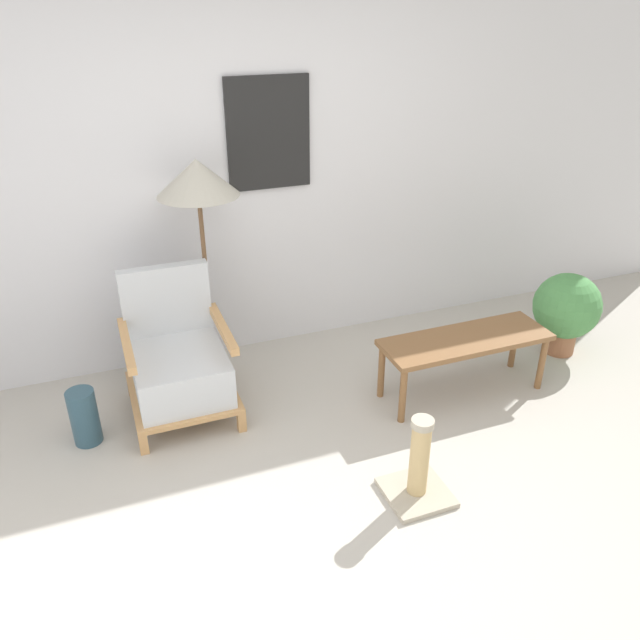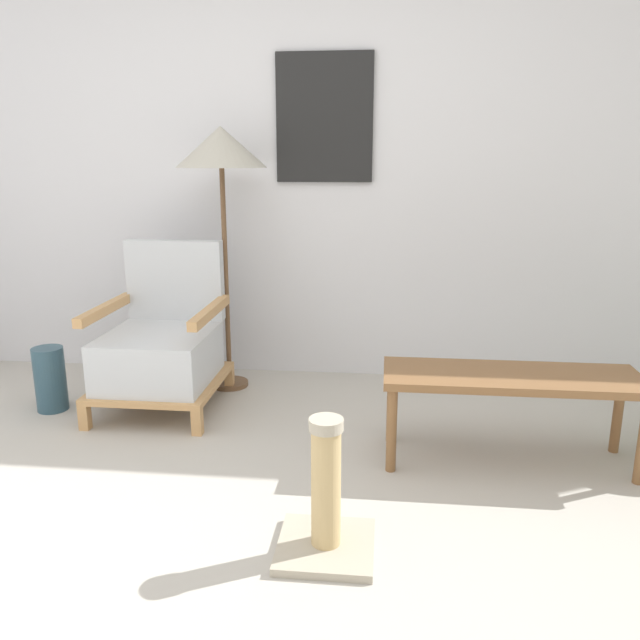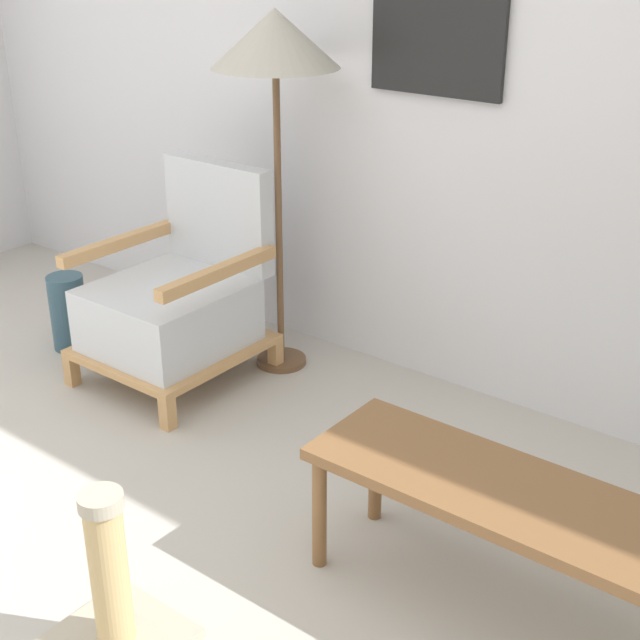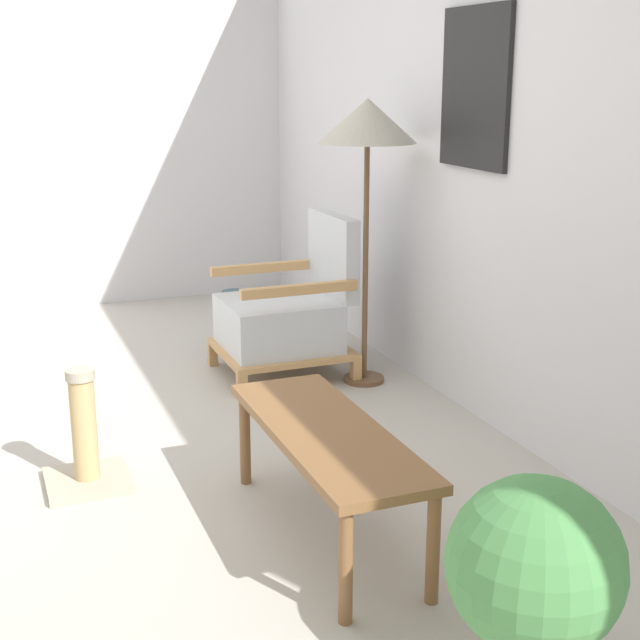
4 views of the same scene
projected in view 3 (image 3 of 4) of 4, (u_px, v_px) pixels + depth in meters
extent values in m
plane|color=#B7B2A8|center=(3.00, 628.00, 2.47)|extent=(14.00, 14.00, 0.00)
cube|color=silver|center=(418.00, 48.00, 3.40)|extent=(8.00, 0.06, 2.70)
cube|color=tan|center=(72.00, 370.00, 3.74)|extent=(0.05, 0.05, 0.13)
cube|color=tan|center=(168.00, 413.00, 3.42)|extent=(0.05, 0.05, 0.13)
cube|color=tan|center=(182.00, 321.00, 4.20)|extent=(0.05, 0.05, 0.13)
cube|color=tan|center=(276.00, 355.00, 3.88)|extent=(0.05, 0.05, 0.13)
cube|color=tan|center=(174.00, 345.00, 3.78)|extent=(0.63, 0.69, 0.03)
cube|color=silver|center=(168.00, 315.00, 3.70)|extent=(0.55, 0.59, 0.27)
cube|color=silver|center=(218.00, 214.00, 3.79)|extent=(0.55, 0.08, 0.45)
cube|color=tan|center=(121.00, 242.00, 3.77)|extent=(0.05, 0.63, 0.05)
cube|color=tan|center=(219.00, 272.00, 3.45)|extent=(0.05, 0.63, 0.05)
cylinder|color=brown|center=(281.00, 360.00, 3.95)|extent=(0.22, 0.22, 0.03)
cylinder|color=brown|center=(279.00, 223.00, 3.69)|extent=(0.03, 0.03, 1.25)
cone|color=#B2AD9E|center=(275.00, 38.00, 3.38)|extent=(0.50, 0.50, 0.22)
cube|color=brown|center=(506.00, 493.00, 2.38)|extent=(1.11, 0.38, 0.04)
cylinder|color=brown|center=(319.00, 512.00, 2.65)|extent=(0.04, 0.04, 0.38)
cylinder|color=brown|center=(376.00, 468.00, 2.86)|extent=(0.04, 0.04, 0.38)
cylinder|color=#2D4C5B|center=(68.00, 312.00, 4.03)|extent=(0.16, 0.16, 0.35)
cylinder|color=tan|center=(110.00, 575.00, 2.32)|extent=(0.10, 0.10, 0.42)
cylinder|color=#B2A893|center=(101.00, 501.00, 2.22)|extent=(0.12, 0.12, 0.04)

